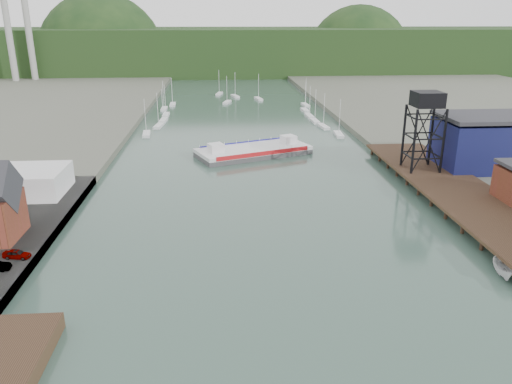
{
  "coord_description": "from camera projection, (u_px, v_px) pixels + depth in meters",
  "views": [
    {
      "loc": [
        -6.72,
        -39.13,
        31.88
      ],
      "look_at": [
        -0.67,
        40.59,
        4.0
      ],
      "focal_mm": 35.0,
      "sensor_mm": 36.0,
      "label": 1
    }
  ],
  "objects": [
    {
      "name": "motorboat",
      "position": [
        503.0,
        269.0,
        64.81
      ],
      "size": [
        3.09,
        5.59,
        2.04
      ],
      "primitive_type": "imported",
      "rotation": [
        0.0,
        0.0,
        -0.22
      ],
      "color": "silver",
      "rests_on": "ground"
    },
    {
      "name": "car_west_a",
      "position": [
        17.0,
        254.0,
        66.38
      ],
      "size": [
        3.8,
        2.05,
        1.23
      ],
      "primitive_type": "imported",
      "rotation": [
        0.0,
        0.0,
        1.4
      ],
      "color": "#999999",
      "rests_on": "west_quay"
    },
    {
      "name": "smokestacks",
      "position": [
        17.0,
        22.0,
        249.28
      ],
      "size": [
        11.2,
        8.2,
        60.0
      ],
      "color": "#9E9D98",
      "rests_on": "ground"
    },
    {
      "name": "distant_hills",
      "position": [
        221.0,
        53.0,
        327.85
      ],
      "size": [
        500.0,
        120.0,
        80.0
      ],
      "color": "black",
      "rests_on": "ground"
    },
    {
      "name": "chain_ferry",
      "position": [
        253.0,
        151.0,
        122.52
      ],
      "size": [
        29.54,
        20.45,
        3.95
      ],
      "rotation": [
        0.0,
        0.0,
        0.38
      ],
      "color": "#444446",
      "rests_on": "ground"
    },
    {
      "name": "white_shed",
      "position": [
        14.0,
        182.0,
        90.49
      ],
      "size": [
        18.0,
        12.0,
        4.5
      ],
      "primitive_type": "cube",
      "color": "silver",
      "rests_on": "west_quay"
    },
    {
      "name": "blue_shed",
      "position": [
        487.0,
        142.0,
        105.56
      ],
      "size": [
        20.5,
        14.5,
        11.3
      ],
      "color": "#0D133B",
      "rests_on": "east_land"
    },
    {
      "name": "lift_tower",
      "position": [
        427.0,
        104.0,
        99.77
      ],
      "size": [
        6.5,
        6.5,
        16.0
      ],
      "color": "black",
      "rests_on": "east_pier"
    },
    {
      "name": "ground",
      "position": [
        295.0,
        370.0,
        47.82
      ],
      "size": [
        600.0,
        600.0,
        0.0
      ],
      "primitive_type": "plane",
      "color": "#2E473F",
      "rests_on": "ground"
    },
    {
      "name": "east_pier",
      "position": [
        457.0,
        190.0,
        92.21
      ],
      "size": [
        14.0,
        70.0,
        2.45
      ],
      "color": "black",
      "rests_on": "ground"
    },
    {
      "name": "marina_sailboats",
      "position": [
        237.0,
        112.0,
        178.08
      ],
      "size": [
        57.71,
        92.65,
        0.9
      ],
      "color": "silver",
      "rests_on": "ground"
    }
  ]
}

